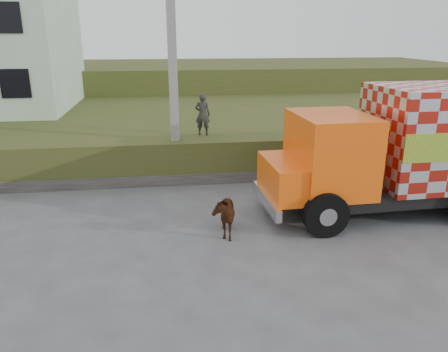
{
  "coord_description": "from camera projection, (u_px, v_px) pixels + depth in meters",
  "views": [
    {
      "loc": [
        -1.29,
        -10.58,
        5.13
      ],
      "look_at": [
        0.25,
        0.94,
        1.3
      ],
      "focal_mm": 35.0,
      "sensor_mm": 36.0,
      "label": 1
    }
  ],
  "objects": [
    {
      "name": "ground",
      "position": [
        219.0,
        233.0,
        11.73
      ],
      "size": [
        120.0,
        120.0,
        0.0
      ],
      "primitive_type": "plane",
      "color": "#474749",
      "rests_on": "ground"
    },
    {
      "name": "embankment",
      "position": [
        194.0,
        129.0,
        20.91
      ],
      "size": [
        40.0,
        12.0,
        1.5
      ],
      "primitive_type": "cube",
      "color": "#324A18",
      "rests_on": "ground"
    },
    {
      "name": "embankment_far",
      "position": [
        182.0,
        85.0,
        31.97
      ],
      "size": [
        40.0,
        12.0,
        3.0
      ],
      "primitive_type": "cube",
      "color": "#324A18",
      "rests_on": "ground"
    },
    {
      "name": "retaining_strip",
      "position": [
        148.0,
        180.0,
        15.37
      ],
      "size": [
        16.0,
        0.5,
        0.4
      ],
      "primitive_type": "cube",
      "color": "#595651",
      "rests_on": "ground"
    },
    {
      "name": "utility_pole",
      "position": [
        173.0,
        66.0,
        14.66
      ],
      "size": [
        1.2,
        0.3,
        8.0
      ],
      "color": "gray",
      "rests_on": "ground"
    },
    {
      "name": "cargo_truck",
      "position": [
        421.0,
        148.0,
        12.73
      ],
      "size": [
        8.42,
        3.17,
        3.71
      ],
      "rotation": [
        0.0,
        0.0,
        0.04
      ],
      "color": "black",
      "rests_on": "ground"
    },
    {
      "name": "cow",
      "position": [
        223.0,
        214.0,
        11.51
      ],
      "size": [
        0.72,
        1.42,
        1.17
      ],
      "primitive_type": "imported",
      "rotation": [
        0.0,
        0.0,
        -0.07
      ],
      "color": "black",
      "rests_on": "ground"
    },
    {
      "name": "pedestrian",
      "position": [
        203.0,
        114.0,
        16.03
      ],
      "size": [
        0.62,
        0.46,
        1.53
      ],
      "primitive_type": "imported",
      "rotation": [
        0.0,
        0.0,
        2.95
      ],
      "color": "#2B2826",
      "rests_on": "embankment"
    }
  ]
}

